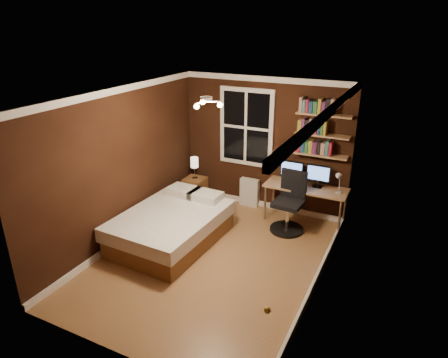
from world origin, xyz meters
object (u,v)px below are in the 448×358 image
at_px(nightstand, 195,190).
at_px(monitor_left, 292,172).
at_px(bedside_lamp, 195,168).
at_px(desk, 306,190).
at_px(bed, 172,226).
at_px(desk_lamp, 339,183).
at_px(radiator, 250,192).
at_px(monitor_right, 318,176).
at_px(office_chair, 289,208).

xyz_separation_m(nightstand, monitor_left, (1.91, 0.17, 0.64)).
height_order(bedside_lamp, desk, bedside_lamp).
xyz_separation_m(nightstand, desk, (2.20, 0.09, 0.38)).
bearing_deg(bed, desk_lamp, 35.64).
xyz_separation_m(bedside_lamp, desk_lamp, (2.77, -0.01, 0.20)).
height_order(bed, monitor_left, monitor_left).
relative_size(radiator, desk_lamp, 1.27).
bearing_deg(monitor_right, radiator, 175.09).
xyz_separation_m(monitor_left, monitor_right, (0.48, 0.00, 0.00)).
bearing_deg(nightstand, office_chair, -9.00).
height_order(radiator, monitor_right, monitor_right).
bearing_deg(radiator, desk, -9.24).
distance_m(monitor_left, office_chair, 0.69).
bearing_deg(office_chair, desk, 71.62).
bearing_deg(desk, monitor_left, 166.37).
distance_m(monitor_left, desk_lamp, 0.88).
relative_size(bedside_lamp, monitor_left, 1.04).
bearing_deg(monitor_left, desk_lamp, -11.52).
xyz_separation_m(nightstand, monitor_right, (2.38, 0.17, 0.64)).
distance_m(bedside_lamp, desk, 2.21).
bearing_deg(monitor_left, desk, -13.63).
bearing_deg(bedside_lamp, monitor_right, 4.00).
bearing_deg(bedside_lamp, bed, -73.61).
height_order(desk, office_chair, office_chair).
bearing_deg(desk_lamp, monitor_left, 168.48).
bearing_deg(bed, office_chair, 39.94).
bearing_deg(office_chair, desk_lamp, 26.09).
height_order(bedside_lamp, monitor_right, monitor_right).
bearing_deg(bed, monitor_right, 43.67).
bearing_deg(radiator, monitor_left, -7.66).
distance_m(nightstand, office_chair, 2.07).
xyz_separation_m(bed, desk, (1.75, 1.63, 0.34)).
height_order(bed, nightstand, bed).
height_order(nightstand, monitor_right, monitor_right).
distance_m(radiator, office_chair, 1.15).
bearing_deg(monitor_left, bed, -130.59).
xyz_separation_m(nightstand, radiator, (1.06, 0.28, 0.03)).
distance_m(nightstand, monitor_left, 2.02).
bearing_deg(desk_lamp, bedside_lamp, 179.80).
xyz_separation_m(bedside_lamp, radiator, (1.06, 0.28, -0.43)).
xyz_separation_m(radiator, office_chair, (0.98, -0.59, 0.13)).
bearing_deg(desk_lamp, nightstand, 179.80).
relative_size(nightstand, monitor_right, 1.17).
xyz_separation_m(monitor_left, office_chair, (0.13, -0.47, -0.48)).
relative_size(bed, nightstand, 4.05).
bearing_deg(radiator, bedside_lamp, -165.26).
bearing_deg(radiator, monitor_right, -4.91).
height_order(radiator, desk_lamp, desk_lamp).
bearing_deg(desk, bedside_lamp, -177.55).
relative_size(radiator, monitor_left, 1.33).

